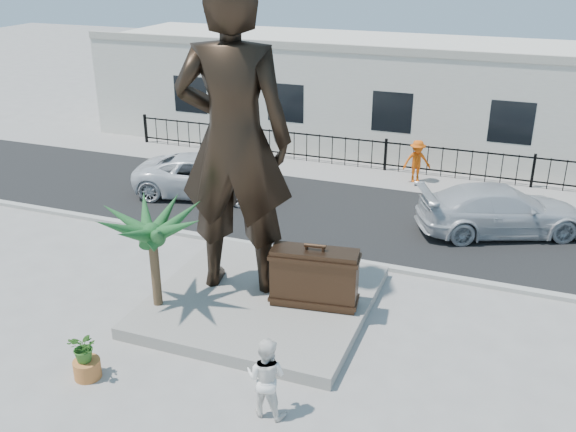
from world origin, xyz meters
name	(u,v)px	position (x,y,z in m)	size (l,w,h in m)	color
ground	(257,341)	(0.00, 0.00, 0.00)	(100.00, 100.00, 0.00)	#9E9991
street	(352,214)	(0.00, 8.00, 0.01)	(40.00, 7.00, 0.01)	black
curb	(319,256)	(0.00, 4.50, 0.06)	(40.00, 0.25, 0.12)	#A5A399
far_sidewalk	(380,176)	(0.00, 12.00, 0.01)	(40.00, 2.50, 0.02)	#9E9991
plinth	(262,300)	(-0.50, 1.50, 0.15)	(5.20, 5.20, 0.30)	gray
fence	(385,156)	(0.00, 12.80, 0.60)	(22.00, 0.10, 1.20)	black
building	(409,94)	(0.00, 17.00, 2.20)	(28.00, 7.00, 4.40)	silver
statue	(234,141)	(-1.29, 1.84, 4.08)	(2.76, 1.81, 7.56)	black
suitcase	(314,277)	(0.84, 1.56, 1.02)	(2.04, 0.65, 1.44)	#342216
tourist	(266,377)	(1.14, -2.13, 0.83)	(0.80, 0.63, 1.65)	white
car_white	(207,176)	(-5.33, 7.91, 0.72)	(2.36, 5.11, 1.42)	silver
car_silver	(501,210)	(4.68, 8.19, 0.76)	(2.09, 5.14, 1.49)	silver
worker	(417,161)	(1.39, 11.88, 0.83)	(1.04, 0.60, 1.61)	#E7560C
palm_tree	(159,314)	(-2.68, 0.22, 0.00)	(1.80, 1.80, 3.20)	#1C4D22
planter	(87,369)	(-2.76, -2.43, 0.20)	(0.56, 0.56, 0.40)	#BC6C31
shrub	(84,347)	(-2.76, -2.43, 0.73)	(0.59, 0.51, 0.66)	#326621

